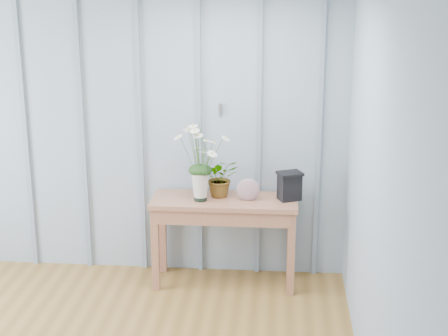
# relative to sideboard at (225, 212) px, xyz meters

# --- Properties ---
(room_shell) EXTENTS (4.00, 4.50, 2.50)m
(room_shell) POSITION_rel_sideboard_xyz_m (-0.98, -1.08, 1.35)
(room_shell) COLOR #93A4B3
(room_shell) RESTS_ON ground
(sideboard) EXTENTS (1.20, 0.45, 0.75)m
(sideboard) POSITION_rel_sideboard_xyz_m (0.00, 0.00, 0.00)
(sideboard) COLOR #955C44
(sideboard) RESTS_ON ground
(daisy_vase) EXTENTS (0.47, 0.36, 0.67)m
(daisy_vase) POSITION_rel_sideboard_xyz_m (-0.19, -0.05, 0.53)
(daisy_vase) COLOR black
(daisy_vase) RESTS_ON sideboard
(spider_plant) EXTENTS (0.34, 0.31, 0.32)m
(spider_plant) POSITION_rel_sideboard_xyz_m (-0.04, 0.07, 0.28)
(spider_plant) COLOR #163613
(spider_plant) RESTS_ON sideboard
(felt_disc_vessel) EXTENTS (0.19, 0.06, 0.19)m
(felt_disc_vessel) POSITION_rel_sideboard_xyz_m (0.20, -0.03, 0.21)
(felt_disc_vessel) COLOR #7B3F5C
(felt_disc_vessel) RESTS_ON sideboard
(carved_box) EXTENTS (0.24, 0.21, 0.23)m
(carved_box) POSITION_rel_sideboard_xyz_m (0.53, 0.03, 0.23)
(carved_box) COLOR black
(carved_box) RESTS_ON sideboard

